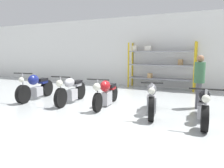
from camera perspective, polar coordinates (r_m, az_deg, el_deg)
name	(u,v)px	position (r m, az deg, el deg)	size (l,w,h in m)	color
ground_plane	(106,107)	(7.05, -1.45, -6.05)	(30.00, 30.00, 0.00)	#B2B7B7
back_wall	(151,51)	(11.34, 10.11, 8.36)	(30.00, 0.08, 3.60)	white
shelving_rack	(159,64)	(10.85, 12.24, 5.21)	(3.22, 0.63, 2.23)	gold
motorcycle_blue	(36,87)	(8.60, -19.29, -0.80)	(0.74, 2.06, 1.06)	black
motorcycle_silver	(71,90)	(7.66, -10.66, -1.56)	(0.68, 2.04, 1.00)	black
motorcycle_red	(106,93)	(7.08, -1.53, -2.28)	(0.70, 2.11, 0.97)	black
motorcycle_grey	(152,100)	(6.32, 10.32, -4.03)	(0.77, 1.95, 1.00)	black
motorcycle_black	(203,106)	(5.96, 22.77, -5.30)	(0.72, 2.09, 0.96)	black
person_browsing	(199,77)	(7.27, 21.86, 1.63)	(0.36, 0.36, 1.66)	#595960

